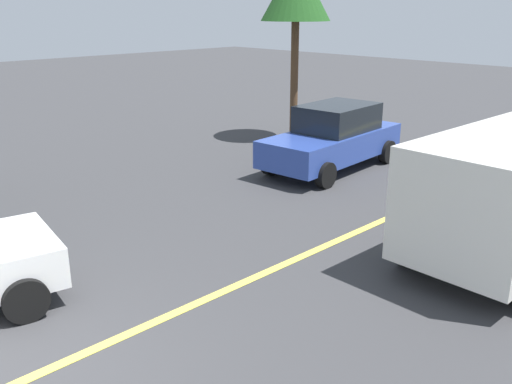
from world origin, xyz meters
name	(u,v)px	position (x,y,z in m)	size (l,w,h in m)	color
lane_marking_centre	(201,301)	(3.00, 0.00, 0.01)	(28.00, 0.16, 0.01)	#E0D14C
car_blue_crossing	(333,137)	(10.11, 3.18, 0.85)	(4.53, 2.21, 1.70)	#2D479E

